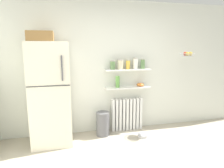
# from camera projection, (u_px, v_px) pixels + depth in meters

# --- Properties ---
(back_wall) EXTENTS (7.04, 0.10, 2.60)m
(back_wall) POSITION_uv_depth(u_px,v_px,m) (114.00, 68.00, 4.05)
(back_wall) COLOR silver
(back_wall) RESTS_ON ground_plane
(refrigerator) EXTENTS (0.68, 0.66, 1.97)m
(refrigerator) POSITION_uv_depth(u_px,v_px,m) (50.00, 92.00, 3.49)
(refrigerator) COLOR silver
(refrigerator) RESTS_ON ground_plane
(radiator) EXTENTS (0.65, 0.12, 0.67)m
(radiator) POSITION_uv_depth(u_px,v_px,m) (127.00, 114.00, 4.16)
(radiator) COLOR white
(radiator) RESTS_ON ground_plane
(wall_shelf_lower) EXTENTS (0.92, 0.22, 0.02)m
(wall_shelf_lower) POSITION_uv_depth(u_px,v_px,m) (128.00, 88.00, 4.03)
(wall_shelf_lower) COLOR white
(wall_shelf_upper) EXTENTS (0.92, 0.22, 0.02)m
(wall_shelf_upper) POSITION_uv_depth(u_px,v_px,m) (128.00, 70.00, 3.96)
(wall_shelf_upper) COLOR white
(storage_jar_0) EXTENTS (0.10, 0.10, 0.18)m
(storage_jar_0) POSITION_uv_depth(u_px,v_px,m) (113.00, 65.00, 3.87)
(storage_jar_0) COLOR #5B7F4C
(storage_jar_0) RESTS_ON wall_shelf_upper
(storage_jar_1) EXTENTS (0.11, 0.11, 0.20)m
(storage_jar_1) POSITION_uv_depth(u_px,v_px,m) (120.00, 64.00, 3.91)
(storage_jar_1) COLOR beige
(storage_jar_1) RESTS_ON wall_shelf_upper
(storage_jar_2) EXTENTS (0.08, 0.08, 0.19)m
(storage_jar_2) POSITION_uv_depth(u_px,v_px,m) (128.00, 64.00, 3.94)
(storage_jar_2) COLOR yellow
(storage_jar_2) RESTS_ON wall_shelf_upper
(storage_jar_3) EXTENTS (0.10, 0.10, 0.23)m
(storage_jar_3) POSITION_uv_depth(u_px,v_px,m) (135.00, 63.00, 3.98)
(storage_jar_3) COLOR silver
(storage_jar_3) RESTS_ON wall_shelf_upper
(storage_jar_4) EXTENTS (0.09, 0.09, 0.20)m
(storage_jar_4) POSITION_uv_depth(u_px,v_px,m) (143.00, 64.00, 4.01)
(storage_jar_4) COLOR #5B7F4C
(storage_jar_4) RESTS_ON wall_shelf_upper
(vase) EXTENTS (0.08, 0.08, 0.23)m
(vase) POSITION_uv_depth(u_px,v_px,m) (118.00, 82.00, 3.96)
(vase) COLOR #66A84C
(vase) RESTS_ON wall_shelf_lower
(shelf_bowl) EXTENTS (0.15, 0.15, 0.07)m
(shelf_bowl) POSITION_uv_depth(u_px,v_px,m) (140.00, 85.00, 4.08)
(shelf_bowl) COLOR orange
(shelf_bowl) RESTS_ON wall_shelf_lower
(trash_bin) EXTENTS (0.26, 0.26, 0.47)m
(trash_bin) POSITION_uv_depth(u_px,v_px,m) (103.00, 124.00, 3.91)
(trash_bin) COLOR slate
(trash_bin) RESTS_ON ground_plane
(pet_food_bowl) EXTENTS (0.19, 0.19, 0.05)m
(pet_food_bowl) POSITION_uv_depth(u_px,v_px,m) (143.00, 136.00, 3.86)
(pet_food_bowl) COLOR #B7B7BC
(pet_food_bowl) RESTS_ON ground_plane
(hanging_fruit_basket) EXTENTS (0.29, 0.29, 0.08)m
(hanging_fruit_basket) POSITION_uv_depth(u_px,v_px,m) (187.00, 54.00, 3.93)
(hanging_fruit_basket) COLOR #B2B2B7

